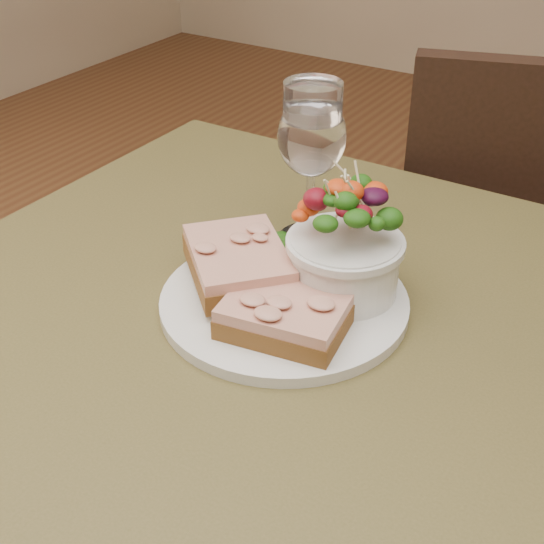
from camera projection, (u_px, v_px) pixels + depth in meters
The scene contains 9 objects.
cafe_table at pixel (274, 401), 0.81m from camera, with size 0.80×0.80×0.75m.
chair_far at pixel (503, 353), 1.44m from camera, with size 0.53×0.53×0.90m.
dinner_plate at pixel (284, 302), 0.77m from camera, with size 0.25×0.25×0.01m, color white.
sandwich_front at pixel (285, 316), 0.72m from camera, with size 0.13×0.10×0.03m.
sandwich_back at pixel (238, 262), 0.78m from camera, with size 0.16×0.16×0.03m.
ramekin at pixel (232, 254), 0.80m from camera, with size 0.07×0.07×0.04m.
salad_bowl at pixel (346, 241), 0.75m from camera, with size 0.11×0.11×0.13m.
garnish at pixel (271, 243), 0.85m from camera, with size 0.05×0.04×0.02m.
wine_glass at pixel (312, 141), 0.83m from camera, with size 0.08×0.08×0.18m.
Camera 1 is at (0.32, -0.51, 1.20)m, focal length 50.00 mm.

